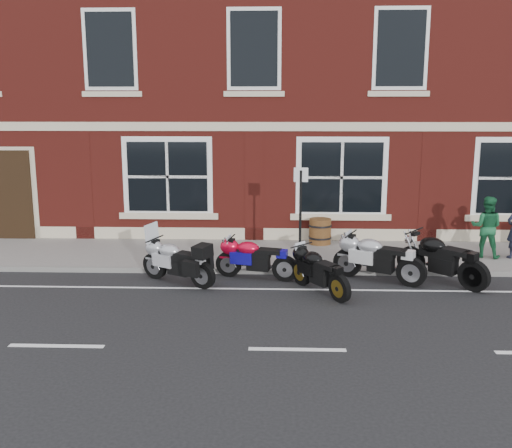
{
  "coord_description": "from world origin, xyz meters",
  "views": [
    {
      "loc": [
        -0.36,
        -11.77,
        3.85
      ],
      "look_at": [
        -0.84,
        1.6,
        1.18
      ],
      "focal_mm": 40.0,
      "sensor_mm": 36.0,
      "label": 1
    }
  ],
  "objects_px": {
    "moto_sport_red": "(255,257)",
    "moto_sport_black": "(320,270)",
    "moto_touring_silver": "(177,260)",
    "moto_naked_black": "(441,257)",
    "pedestrian_right": "(486,227)",
    "barrel_planter": "(320,231)",
    "parking_sign": "(300,210)",
    "moto_sport_silver": "(377,257)"
  },
  "relations": [
    {
      "from": "parking_sign",
      "to": "moto_touring_silver",
      "type": "bearing_deg",
      "value": -151.28
    },
    {
      "from": "moto_naked_black",
      "to": "barrel_planter",
      "type": "xyz_separation_m",
      "value": [
        -2.47,
        3.24,
        -0.12
      ]
    },
    {
      "from": "moto_sport_red",
      "to": "barrel_planter",
      "type": "height_order",
      "value": "moto_sport_red"
    },
    {
      "from": "moto_sport_black",
      "to": "pedestrian_right",
      "type": "bearing_deg",
      "value": -1.09
    },
    {
      "from": "moto_touring_silver",
      "to": "moto_naked_black",
      "type": "relative_size",
      "value": 1.0
    },
    {
      "from": "moto_sport_silver",
      "to": "moto_naked_black",
      "type": "relative_size",
      "value": 1.09
    },
    {
      "from": "moto_sport_black",
      "to": "moto_touring_silver",
      "type": "bearing_deg",
      "value": 136.94
    },
    {
      "from": "moto_touring_silver",
      "to": "parking_sign",
      "type": "bearing_deg",
      "value": -37.37
    },
    {
      "from": "moto_sport_silver",
      "to": "parking_sign",
      "type": "relative_size",
      "value": 0.82
    },
    {
      "from": "moto_naked_black",
      "to": "parking_sign",
      "type": "height_order",
      "value": "parking_sign"
    },
    {
      "from": "moto_sport_red",
      "to": "barrel_planter",
      "type": "distance_m",
      "value": 3.53
    },
    {
      "from": "moto_sport_red",
      "to": "moto_naked_black",
      "type": "relative_size",
      "value": 1.07
    },
    {
      "from": "moto_sport_red",
      "to": "parking_sign",
      "type": "height_order",
      "value": "parking_sign"
    },
    {
      "from": "parking_sign",
      "to": "barrel_planter",
      "type": "bearing_deg",
      "value": 81.14
    },
    {
      "from": "moto_sport_black",
      "to": "barrel_planter",
      "type": "bearing_deg",
      "value": 53.04
    },
    {
      "from": "moto_touring_silver",
      "to": "moto_sport_red",
      "type": "relative_size",
      "value": 0.93
    },
    {
      "from": "moto_touring_silver",
      "to": "moto_sport_red",
      "type": "distance_m",
      "value": 1.81
    },
    {
      "from": "moto_sport_black",
      "to": "pedestrian_right",
      "type": "xyz_separation_m",
      "value": [
        4.46,
        2.73,
        0.41
      ]
    },
    {
      "from": "barrel_planter",
      "to": "moto_sport_black",
      "type": "bearing_deg",
      "value": -94.37
    },
    {
      "from": "moto_touring_silver",
      "to": "barrel_planter",
      "type": "bearing_deg",
      "value": -14.18
    },
    {
      "from": "pedestrian_right",
      "to": "barrel_planter",
      "type": "height_order",
      "value": "pedestrian_right"
    },
    {
      "from": "barrel_planter",
      "to": "parking_sign",
      "type": "height_order",
      "value": "parking_sign"
    },
    {
      "from": "barrel_planter",
      "to": "pedestrian_right",
      "type": "bearing_deg",
      "value": -17.9
    },
    {
      "from": "moto_sport_red",
      "to": "barrel_planter",
      "type": "relative_size",
      "value": 2.69
    },
    {
      "from": "barrel_planter",
      "to": "moto_touring_silver",
      "type": "bearing_deg",
      "value": -135.05
    },
    {
      "from": "moto_touring_silver",
      "to": "pedestrian_right",
      "type": "height_order",
      "value": "pedestrian_right"
    },
    {
      "from": "pedestrian_right",
      "to": "parking_sign",
      "type": "height_order",
      "value": "parking_sign"
    },
    {
      "from": "moto_touring_silver",
      "to": "parking_sign",
      "type": "height_order",
      "value": "parking_sign"
    },
    {
      "from": "moto_sport_red",
      "to": "moto_sport_silver",
      "type": "relative_size",
      "value": 0.99
    },
    {
      "from": "pedestrian_right",
      "to": "parking_sign",
      "type": "distance_m",
      "value": 4.96
    },
    {
      "from": "pedestrian_right",
      "to": "barrel_planter",
      "type": "bearing_deg",
      "value": 5.27
    },
    {
      "from": "barrel_planter",
      "to": "moto_sport_silver",
      "type": "bearing_deg",
      "value": -71.31
    },
    {
      "from": "moto_sport_red",
      "to": "pedestrian_right",
      "type": "bearing_deg",
      "value": -58.91
    },
    {
      "from": "pedestrian_right",
      "to": "moto_sport_black",
      "type": "bearing_deg",
      "value": 54.66
    },
    {
      "from": "moto_sport_black",
      "to": "moto_naked_black",
      "type": "xyz_separation_m",
      "value": [
        2.79,
        0.83,
        0.09
      ]
    },
    {
      "from": "moto_touring_silver",
      "to": "moto_naked_black",
      "type": "height_order",
      "value": "moto_touring_silver"
    },
    {
      "from": "moto_sport_black",
      "to": "barrel_planter",
      "type": "xyz_separation_m",
      "value": [
        0.31,
        4.07,
        -0.03
      ]
    },
    {
      "from": "moto_sport_red",
      "to": "moto_sport_black",
      "type": "bearing_deg",
      "value": -110.44
    },
    {
      "from": "moto_touring_silver",
      "to": "moto_sport_silver",
      "type": "distance_m",
      "value": 4.57
    },
    {
      "from": "moto_naked_black",
      "to": "moto_sport_black",
      "type": "bearing_deg",
      "value": 154.62
    },
    {
      "from": "moto_naked_black",
      "to": "barrel_planter",
      "type": "bearing_deg",
      "value": 85.37
    },
    {
      "from": "pedestrian_right",
      "to": "barrel_planter",
      "type": "xyz_separation_m",
      "value": [
        -4.15,
        1.34,
        -0.43
      ]
    }
  ]
}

